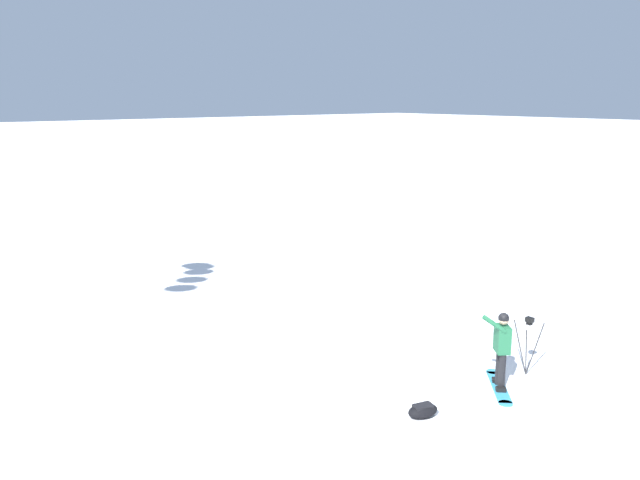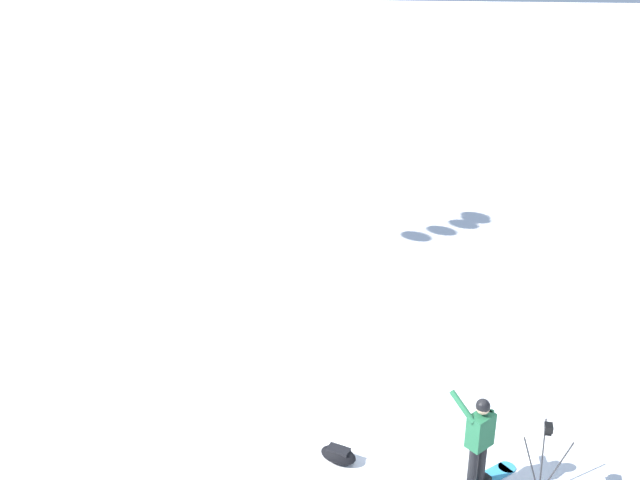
% 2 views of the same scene
% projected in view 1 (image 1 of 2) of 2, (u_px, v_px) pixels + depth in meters
% --- Properties ---
extents(ground_plane, '(300.00, 300.00, 0.00)m').
position_uv_depth(ground_plane, '(472.00, 393.00, 13.18)').
color(ground_plane, white).
extents(snowboarder, '(0.75, 0.48, 1.63)m').
position_uv_depth(snowboarder, '(502.00, 343.00, 13.24)').
color(snowboarder, black).
rests_on(snowboarder, ground_plane).
extents(snowboard, '(1.32, 1.36, 0.10)m').
position_uv_depth(snowboard, '(499.00, 386.00, 13.44)').
color(snowboard, teal).
rests_on(snowboard, ground_plane).
extents(gear_bag_large, '(0.67, 0.48, 0.26)m').
position_uv_depth(gear_bag_large, '(423.00, 411.00, 12.16)').
color(gear_bag_large, black).
rests_on(gear_bag_large, ground_plane).
extents(camera_tripod, '(0.73, 0.57, 1.30)m').
position_uv_depth(camera_tripod, '(528.00, 334.00, 13.86)').
color(camera_tripod, '#262628').
rests_on(camera_tripod, ground_plane).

